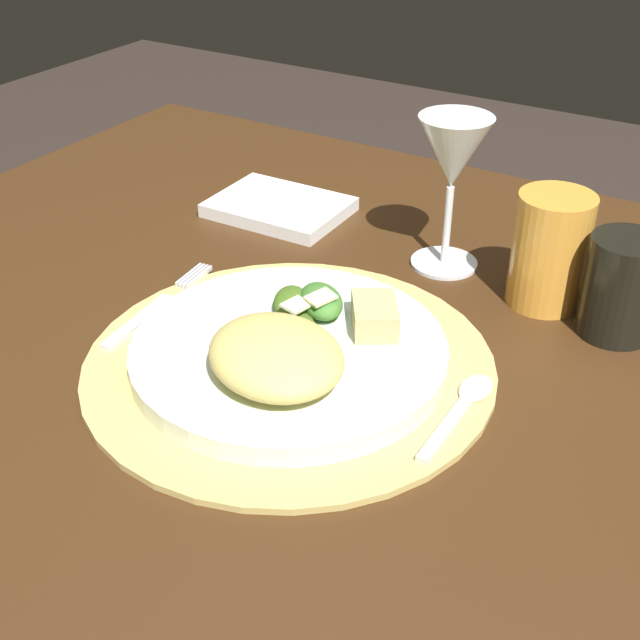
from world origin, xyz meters
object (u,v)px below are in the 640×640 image
(dining_table, at_px, (352,499))
(dinner_plate, at_px, (289,352))
(fork, at_px, (154,308))
(dark_tumbler, at_px, (621,287))
(spoon, at_px, (466,402))
(wine_glass, at_px, (453,159))
(amber_tumbler, at_px, (550,250))
(napkin, at_px, (279,207))

(dining_table, height_order, dinner_plate, dinner_plate)
(fork, xyz_separation_m, dark_tumbler, (0.37, 0.20, 0.04))
(fork, xyz_separation_m, spoon, (0.30, 0.02, -0.00))
(dinner_plate, relative_size, wine_glass, 1.70)
(amber_tumbler, relative_size, dark_tumbler, 1.18)
(fork, bearing_deg, dinner_plate, -1.07)
(dining_table, relative_size, amber_tumbler, 10.94)
(fork, bearing_deg, napkin, 96.01)
(dinner_plate, bearing_deg, amber_tumbler, 55.86)
(fork, height_order, spoon, spoon)
(wine_glass, bearing_deg, spoon, -61.82)
(wine_glass, distance_m, dark_tumbler, 0.20)
(dinner_plate, height_order, dark_tumbler, dark_tumbler)
(dark_tumbler, bearing_deg, wine_glass, 168.52)
(fork, relative_size, spoon, 1.35)
(dinner_plate, xyz_separation_m, spoon, (0.15, 0.02, -0.01))
(dinner_plate, relative_size, napkin, 1.79)
(dining_table, distance_m, amber_tumbler, 0.30)
(napkin, bearing_deg, spoon, -34.80)
(wine_glass, xyz_separation_m, dark_tumbler, (0.18, -0.04, -0.07))
(spoon, bearing_deg, amber_tumbler, 91.02)
(napkin, height_order, dark_tumbler, dark_tumbler)
(dining_table, relative_size, napkin, 8.01)
(amber_tumbler, bearing_deg, fork, -144.31)
(amber_tumbler, bearing_deg, dark_tumbler, -14.83)
(napkin, relative_size, wine_glass, 0.95)
(dinner_plate, xyz_separation_m, fork, (-0.15, 0.00, -0.01))
(wine_glass, height_order, dark_tumbler, wine_glass)
(dinner_plate, relative_size, spoon, 2.19)
(dark_tumbler, bearing_deg, spoon, -111.26)
(spoon, distance_m, napkin, 0.40)
(dinner_plate, xyz_separation_m, dark_tumbler, (0.22, 0.20, 0.03))
(napkin, height_order, amber_tumbler, amber_tumbler)
(dining_table, bearing_deg, wine_glass, 93.51)
(spoon, height_order, napkin, napkin)
(fork, relative_size, wine_glass, 1.05)
(spoon, relative_size, napkin, 0.82)
(dining_table, relative_size, spoon, 9.81)
(amber_tumbler, bearing_deg, spoon, -88.98)
(dinner_plate, distance_m, amber_tumbler, 0.27)
(amber_tumbler, bearing_deg, napkin, 174.17)
(spoon, xyz_separation_m, napkin, (-0.33, 0.23, -0.00))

